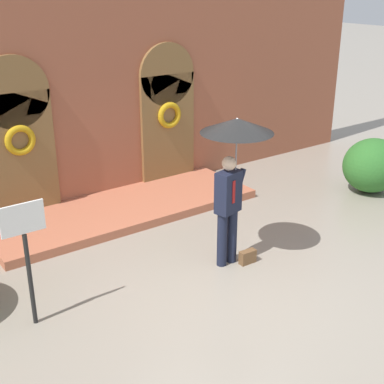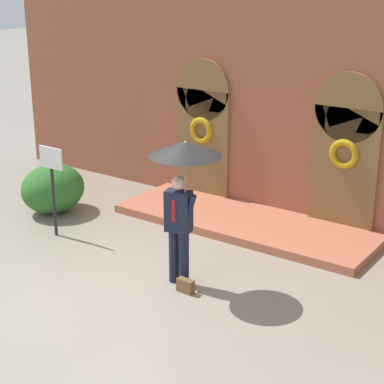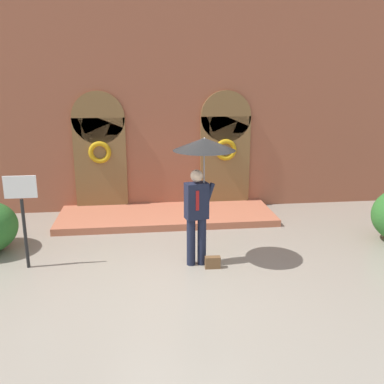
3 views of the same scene
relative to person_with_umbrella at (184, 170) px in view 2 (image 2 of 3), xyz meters
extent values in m
plane|color=gray|center=(-0.48, -0.37, -1.91)|extent=(80.00, 80.00, 0.00)
cube|color=#9E563D|center=(-0.48, 3.83, 0.89)|extent=(14.00, 0.50, 5.60)
cube|color=brown|center=(-2.08, 3.54, -0.71)|extent=(1.30, 0.08, 2.40)
cylinder|color=brown|center=(-2.08, 3.54, 0.49)|extent=(1.30, 0.08, 1.30)
cube|color=brown|center=(1.12, 3.54, -0.71)|extent=(1.30, 0.08, 2.40)
cylinder|color=brown|center=(1.12, 3.54, 0.49)|extent=(1.30, 0.08, 1.30)
torus|color=#C69314|center=(-2.08, 3.47, -0.36)|extent=(0.56, 0.12, 0.56)
torus|color=#C69314|center=(1.12, 3.47, -0.36)|extent=(0.56, 0.12, 0.56)
cube|color=#B56346|center=(-0.48, 2.68, -1.83)|extent=(5.20, 1.80, 0.16)
cylinder|color=#191E33|center=(-0.20, 0.00, -1.46)|extent=(0.16, 0.16, 0.90)
cylinder|color=#191E33|center=(0.00, 0.00, -1.46)|extent=(0.16, 0.16, 0.90)
cube|color=#191E33|center=(-0.10, 0.00, -0.68)|extent=(0.44, 0.33, 0.66)
cube|color=#A51919|center=(-0.10, -0.13, -0.64)|extent=(0.06, 0.02, 0.36)
sphere|color=beige|center=(-0.10, 0.00, -0.22)|extent=(0.22, 0.22, 0.22)
cylinder|color=#191E33|center=(0.12, 0.00, -0.58)|extent=(0.22, 0.09, 0.46)
cylinder|color=gray|center=(0.03, 0.00, -0.26)|extent=(0.02, 0.02, 0.98)
cone|color=black|center=(0.03, 0.00, 0.34)|extent=(1.10, 1.10, 0.22)
cone|color=white|center=(0.03, 0.00, 0.35)|extent=(0.61, 0.60, 0.20)
cube|color=brown|center=(0.17, -0.20, -1.80)|extent=(0.28, 0.13, 0.22)
cylinder|color=black|center=(-3.17, 0.24, -1.26)|extent=(0.06, 0.06, 1.30)
cube|color=white|center=(-3.17, 0.24, -0.39)|extent=(0.56, 0.03, 0.40)
ellipsoid|color=#2D6B28|center=(-4.14, 1.10, -1.41)|extent=(1.19, 1.37, 1.00)
camera|label=1|loc=(-4.93, -5.81, 2.37)|focal=50.00mm
camera|label=2|loc=(5.44, -7.42, 2.82)|focal=60.00mm
camera|label=3|loc=(-1.06, -7.27, 1.47)|focal=40.00mm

